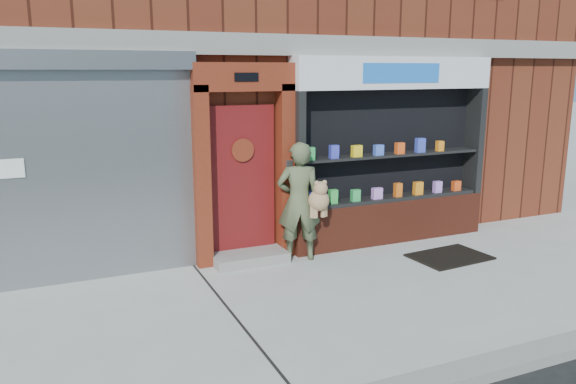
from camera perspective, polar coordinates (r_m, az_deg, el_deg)
ground at (r=7.27m, az=6.41°, el=-10.41°), size 80.00×80.00×0.00m
curb at (r=5.68m, az=17.83°, el=-17.14°), size 60.00×0.30×0.12m
building at (r=12.31m, az=-7.89°, el=17.81°), size 12.00×8.16×8.00m
shutter_bay at (r=7.79m, az=-20.50°, el=3.57°), size 3.10×0.30×3.04m
red_door_bay at (r=8.20m, az=-4.45°, el=2.87°), size 1.52×0.58×2.90m
pharmacy_bay at (r=9.29m, az=10.37°, el=3.28°), size 3.50×0.41×3.00m
woman at (r=8.29m, az=1.29°, el=-0.95°), size 0.77×0.64×1.78m
doormat at (r=8.94m, az=16.09°, el=-6.33°), size 1.20×0.88×0.03m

